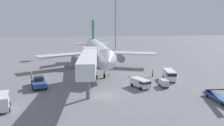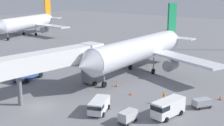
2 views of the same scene
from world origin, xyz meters
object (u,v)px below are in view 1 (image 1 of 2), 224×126
at_px(service_van_near_left, 2,101).
at_px(baggage_cart_far_center, 164,83).
at_px(service_van_mid_center, 141,83).
at_px(ground_crew_worker_midground, 153,73).
at_px(airplane_at_gate, 98,51).
at_px(pushback_tug, 39,82).
at_px(ground_crew_worker_foreground, 31,75).
at_px(baggage_cart_outer_left, 169,71).
at_px(safety_cone_charlie, 109,75).
at_px(jet_bridge, 89,61).
at_px(apron_light_mast, 116,5).
at_px(safety_cone_alpha, 128,76).
at_px(service_van_far_left, 170,75).
at_px(safety_cone_bravo, 166,69).
at_px(belt_loader_truck, 220,97).

xyz_separation_m(service_van_near_left, baggage_cart_far_center, (29.57, 8.33, -0.49)).
xyz_separation_m(service_van_mid_center, ground_crew_worker_midground, (5.32, 8.77, -0.09)).
height_order(airplane_at_gate, pushback_tug, airplane_at_gate).
bearing_deg(ground_crew_worker_foreground, pushback_tug, -67.91).
height_order(baggage_cart_outer_left, safety_cone_charlie, baggage_cart_outer_left).
bearing_deg(jet_bridge, apron_light_mast, 76.67).
height_order(service_van_mid_center, safety_cone_alpha, service_van_mid_center).
xyz_separation_m(service_van_far_left, safety_cone_bravo, (3.30, 10.91, -1.01)).
relative_size(belt_loader_truck, safety_cone_alpha, 11.51).
height_order(service_van_far_left, safety_cone_alpha, service_van_far_left).
xyz_separation_m(airplane_at_gate, ground_crew_worker_foreground, (-16.84, -10.09, -4.07)).
bearing_deg(apron_light_mast, ground_crew_worker_foreground, -119.48).
relative_size(airplane_at_gate, apron_light_mast, 1.25).
relative_size(ground_crew_worker_midground, safety_cone_charlie, 2.57).
bearing_deg(airplane_at_gate, safety_cone_charlie, -79.27).
bearing_deg(pushback_tug, service_van_mid_center, -8.60).
bearing_deg(safety_cone_bravo, jet_bridge, -146.09).
relative_size(service_van_near_left, baggage_cart_far_center, 2.04).
bearing_deg(jet_bridge, safety_cone_bravo, 33.91).
relative_size(airplane_at_gate, baggage_cart_far_center, 14.25).
bearing_deg(safety_cone_charlie, apron_light_mast, 79.87).
bearing_deg(baggage_cart_outer_left, apron_light_mast, 98.10).
distance_m(service_van_near_left, service_van_mid_center, 25.92).
distance_m(service_van_mid_center, safety_cone_bravo, 19.44).
height_order(service_van_far_left, safety_cone_bravo, service_van_far_left).
relative_size(airplane_at_gate, safety_cone_alpha, 59.16).
bearing_deg(safety_cone_charlie, airplane_at_gate, 100.73).
height_order(jet_bridge, ground_crew_worker_midground, jet_bridge).
height_order(service_van_far_left, service_van_mid_center, service_van_far_left).
bearing_deg(service_van_near_left, pushback_tug, 72.54).
xyz_separation_m(airplane_at_gate, pushback_tug, (-13.65, -17.95, -3.85)).
relative_size(jet_bridge, apron_light_mast, 0.74).
bearing_deg(service_van_near_left, safety_cone_bravo, 33.80).
bearing_deg(baggage_cart_outer_left, baggage_cart_far_center, -116.53).
height_order(pushback_tug, service_van_mid_center, pushback_tug).
bearing_deg(safety_cone_charlie, baggage_cart_outer_left, 0.33).
bearing_deg(safety_cone_charlie, safety_cone_bravo, 16.63).
xyz_separation_m(pushback_tug, ground_crew_worker_foreground, (-3.19, 7.86, -0.22)).
bearing_deg(ground_crew_worker_midground, ground_crew_worker_foreground, 175.61).
bearing_deg(pushback_tug, safety_cone_charlie, 25.85).
height_order(airplane_at_gate, baggage_cart_far_center, airplane_at_gate).
relative_size(service_van_far_left, baggage_cart_far_center, 2.11).
height_order(belt_loader_truck, ground_crew_worker_foreground, belt_loader_truck).
relative_size(baggage_cart_far_center, safety_cone_bravo, 3.67).
distance_m(service_van_far_left, safety_cone_alpha, 9.74).
bearing_deg(pushback_tug, ground_crew_worker_foreground, 112.09).
height_order(service_van_near_left, safety_cone_charlie, service_van_near_left).
height_order(airplane_at_gate, belt_loader_truck, airplane_at_gate).
xyz_separation_m(service_van_near_left, baggage_cart_outer_left, (34.98, 19.16, -0.62)).
height_order(baggage_cart_far_center, ground_crew_worker_midground, ground_crew_worker_midground).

